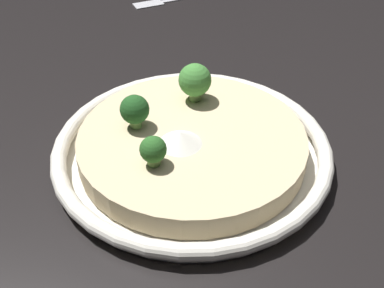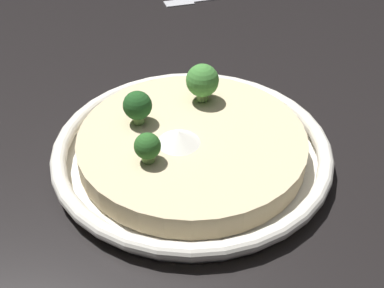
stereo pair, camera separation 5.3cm
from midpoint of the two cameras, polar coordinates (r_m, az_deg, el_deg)
name	(u,v)px [view 1 (the left image)]	position (r m, az deg, el deg)	size (l,w,h in m)	color
ground_plane	(192,158)	(0.54, -2.79, -1.81)	(6.00, 6.00, 0.00)	black
risotto_bowl	(192,147)	(0.53, -2.84, -0.51)	(0.31, 0.31, 0.03)	silver
cheese_sprinkle	(177,136)	(0.50, -4.78, 0.84)	(0.05, 0.05, 0.02)	white
broccoli_left	(156,152)	(0.47, -7.54, -1.03)	(0.03, 0.03, 0.03)	#668E47
broccoli_back_right	(195,81)	(0.56, -2.37, 7.42)	(0.04, 0.04, 0.05)	#668E47
broccoli_back	(135,110)	(0.52, -9.69, 3.86)	(0.03, 0.03, 0.04)	#668E47
fork_utensil	(170,0)	(0.93, -4.36, 16.60)	(0.16, 0.10, 0.00)	#B7B7BC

